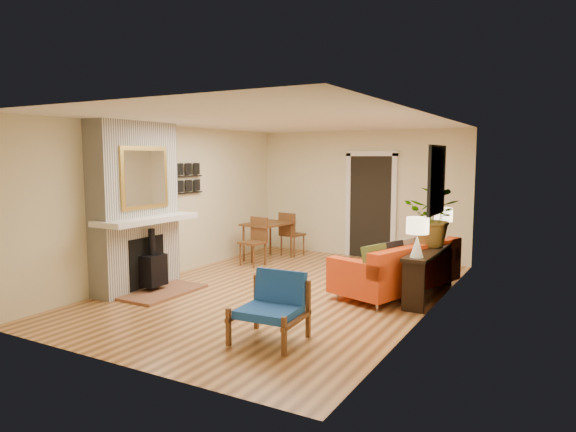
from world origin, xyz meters
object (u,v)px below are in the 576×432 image
console_table (430,259)px  lamp_near (417,232)px  sofa (402,268)px  houseplant (434,217)px  blue_chair (273,303)px  dining_table (271,230)px  ottoman (352,271)px  lamp_far (443,220)px

console_table → lamp_near: size_ratio=3.43×
sofa → console_table: 0.47m
lamp_near → houseplant: bearing=90.6°
blue_chair → dining_table: size_ratio=0.44×
dining_table → blue_chair: bearing=-58.4°
ottoman → console_table: bearing=-10.7°
ottoman → lamp_far: (1.33, 0.51, 0.87)m
sofa → ottoman: bearing=166.6°
ottoman → lamp_near: lamp_near is taller
ottoman → dining_table: size_ratio=0.49×
sofa → lamp_near: (0.43, -0.76, 0.68)m
blue_chair → console_table: 2.84m
sofa → lamp_near: size_ratio=4.38×
houseplant → dining_table: bearing=163.9°
lamp_far → dining_table: bearing=172.6°
lamp_far → houseplant: (-0.01, -0.55, 0.11)m
dining_table → lamp_near: size_ratio=3.21×
lamp_near → sofa: bearing=119.4°
blue_chair → ottoman: bearing=94.2°
console_table → lamp_far: bearing=90.0°
sofa → dining_table: 3.27m
dining_table → sofa: bearing=-21.2°
lamp_far → sofa: bearing=-120.4°
sofa → ottoman: size_ratio=2.76×
ottoman → dining_table: (-2.15, 0.96, 0.40)m
houseplant → console_table: bearing=-87.4°
ottoman → blue_chair: blue_chair is taller
dining_table → lamp_far: size_ratio=3.21×
console_table → houseplant: 0.64m
console_table → lamp_far: size_ratio=3.43×
ottoman → lamp_far: size_ratio=1.59×
blue_chair → lamp_near: bearing=59.4°
sofa → dining_table: (-3.04, 1.18, 0.22)m
dining_table → ottoman: bearing=-24.2°
blue_chair → dining_table: (-2.36, 3.83, 0.19)m
dining_table → console_table: 3.68m
blue_chair → console_table: blue_chair is taller
sofa → blue_chair: sofa is taller
ottoman → console_table: size_ratio=0.46×
console_table → lamp_near: (0.00, -0.72, 0.49)m
sofa → dining_table: size_ratio=1.36×
houseplant → lamp_far: bearing=89.0°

